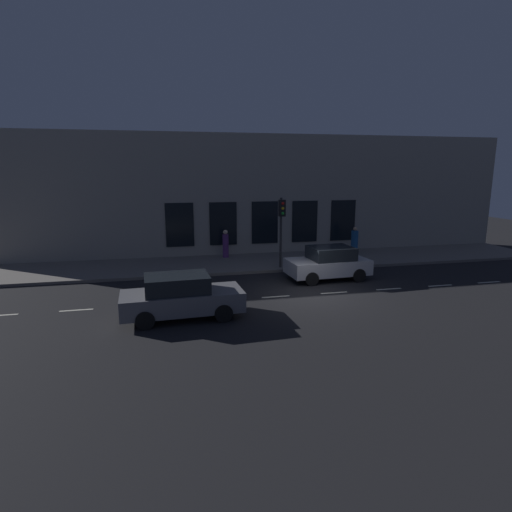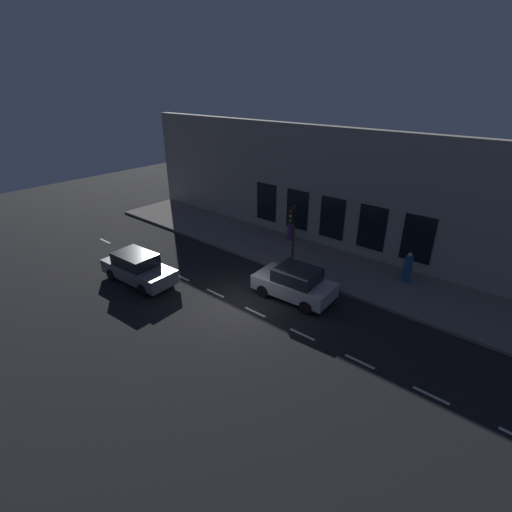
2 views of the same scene
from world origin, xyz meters
The scene contains 9 objects.
ground_plane centered at (0.00, 0.00, 0.00)m, with size 60.00×60.00×0.00m, color black.
sidewalk centered at (6.25, 0.00, 0.07)m, with size 4.50×32.00×0.15m.
building_facade centered at (8.80, 0.00, 3.64)m, with size 0.65×32.00×7.30m.
lane_centre_line centered at (0.00, -1.00, 0.00)m, with size 0.12×27.20×0.01m.
traffic_light centered at (4.40, 0.12, 2.73)m, with size 0.47×0.32×3.65m.
parked_car_0 centered at (-1.70, 5.55, 0.79)m, with size 1.98×4.33×1.58m.
parked_car_1 centered at (2.24, -1.63, 0.79)m, with size 2.16×3.97×1.58m.
pedestrian_0 centered at (7.06, -5.30, 0.89)m, with size 0.48×0.48×1.64m.
pedestrian_1 centered at (7.72, 2.55, 0.91)m, with size 0.43×0.43×1.62m.
Camera 1 is at (-16.02, 6.03, 5.19)m, focal length 29.13 mm.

